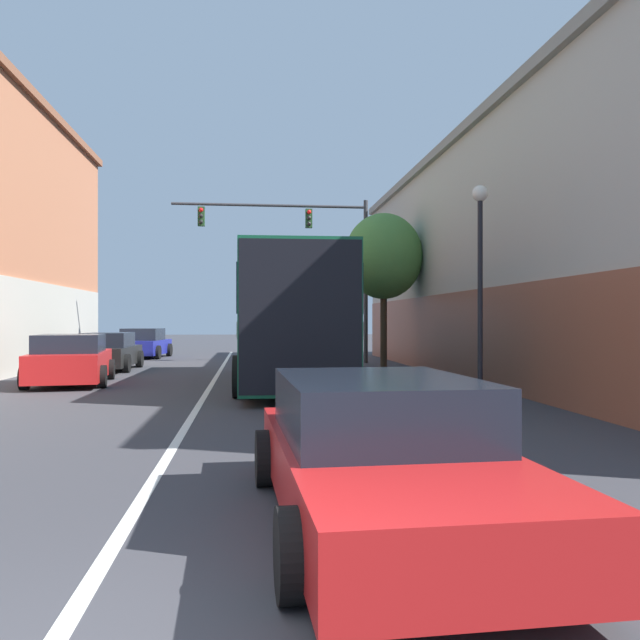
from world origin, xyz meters
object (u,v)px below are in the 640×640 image
(bus, at_px, (289,315))
(traffic_signal_gantry, at_px, (311,245))
(hatchback_foreground, at_px, (381,453))
(street_tree_near, at_px, (384,257))
(parked_car_left_mid, at_px, (109,352))
(street_lamp, at_px, (480,280))
(parked_car_left_near, at_px, (71,360))
(parked_car_left_far, at_px, (144,344))

(bus, relative_size, traffic_signal_gantry, 1.27)
(hatchback_foreground, xyz_separation_m, street_tree_near, (3.85, 17.66, 3.62))
(parked_car_left_mid, xyz_separation_m, street_lamp, (9.64, -11.63, 1.95))
(parked_car_left_mid, bearing_deg, hatchback_foreground, -160.38)
(parked_car_left_mid, height_order, street_lamp, street_lamp)
(bus, relative_size, street_lamp, 2.35)
(parked_car_left_near, xyz_separation_m, street_lamp, (9.58, -6.50, 1.93))
(bus, distance_m, parked_car_left_near, 6.33)
(hatchback_foreground, height_order, street_lamp, street_lamp)
(hatchback_foreground, xyz_separation_m, parked_car_left_far, (-6.35, 25.64, 0.07))
(street_tree_near, bearing_deg, street_lamp, -92.60)
(hatchback_foreground, bearing_deg, parked_car_left_near, 23.84)
(parked_car_left_near, relative_size, parked_car_left_far, 1.06)
(parked_car_left_mid, xyz_separation_m, parked_car_left_far, (-0.04, 7.67, 0.02))
(hatchback_foreground, height_order, parked_car_left_far, parked_car_left_far)
(bus, xyz_separation_m, traffic_signal_gantry, (1.44, 8.41, 3.05))
(hatchback_foreground, distance_m, parked_car_left_near, 14.27)
(parked_car_left_near, bearing_deg, traffic_signal_gantry, -51.13)
(hatchback_foreground, relative_size, parked_car_left_near, 1.08)
(street_lamp, bearing_deg, street_tree_near, 87.40)
(parked_car_left_near, distance_m, traffic_signal_gantry, 11.83)
(street_lamp, distance_m, street_tree_near, 11.46)
(bus, xyz_separation_m, street_lamp, (3.40, -6.02, 0.62))
(parked_car_left_near, relative_size, street_tree_near, 0.73)
(traffic_signal_gantry, distance_m, street_lamp, 14.77)
(hatchback_foreground, distance_m, street_tree_near, 18.44)
(parked_car_left_far, relative_size, street_lamp, 0.91)
(hatchback_foreground, distance_m, traffic_signal_gantry, 21.27)
(hatchback_foreground, height_order, parked_car_left_mid, parked_car_left_mid)
(hatchback_foreground, height_order, parked_car_left_near, parked_car_left_near)
(parked_car_left_near, relative_size, parked_car_left_mid, 1.06)
(parked_car_left_far, distance_m, street_tree_near, 13.42)
(parked_car_left_near, height_order, parked_car_left_mid, parked_car_left_near)
(parked_car_left_mid, bearing_deg, traffic_signal_gantry, -69.67)
(street_tree_near, bearing_deg, parked_car_left_far, 141.97)
(parked_car_left_mid, bearing_deg, street_tree_near, -91.40)
(street_lamp, bearing_deg, hatchback_foreground, -117.76)
(street_tree_near, bearing_deg, parked_car_left_near, -154.40)
(street_lamp, bearing_deg, parked_car_left_mid, 129.64)
(bus, height_order, parked_car_left_mid, bus)
(parked_car_left_near, bearing_deg, street_lamp, -131.45)
(bus, distance_m, traffic_signal_gantry, 9.06)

